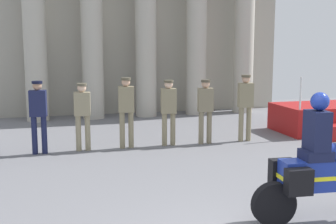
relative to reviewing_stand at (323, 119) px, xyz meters
name	(u,v)px	position (x,y,z in m)	size (l,w,h in m)	color
colonnade_backdrop	(143,11)	(-4.41, 4.66, 3.33)	(10.80, 1.59, 7.14)	#A49F91
reviewing_stand	(323,119)	(0.00, 0.00, 0.00)	(2.62, 2.24, 1.70)	#A51919
officer_in_row_2	(38,111)	(-8.00, -0.60, 0.63)	(0.41, 0.27, 1.72)	#191E42
officer_in_row_3	(82,111)	(-6.99, -0.55, 0.58)	(0.41, 0.27, 1.64)	gray
officer_in_row_4	(126,107)	(-5.93, -0.55, 0.65)	(0.41, 0.27, 1.75)	#847A5B
officer_in_row_5	(169,107)	(-4.85, -0.54, 0.60)	(0.41, 0.27, 1.67)	#847A5B
officer_in_row_6	(205,106)	(-3.89, -0.59, 0.59)	(0.41, 0.27, 1.66)	#7A7056
officer_in_row_7	(245,102)	(-2.76, -0.57, 0.66)	(0.41, 0.27, 1.76)	#847A5B
motorcycle_with_rider	(318,169)	(-4.08, -5.86, 0.41)	(2.09, 0.72, 1.90)	black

